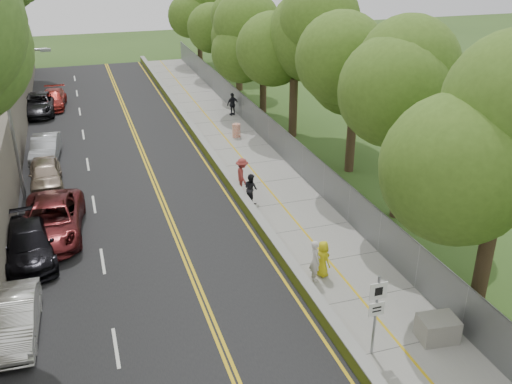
{
  "coord_description": "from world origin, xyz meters",
  "views": [
    {
      "loc": [
        -7.45,
        -16.39,
        13.1
      ],
      "look_at": [
        0.5,
        8.0,
        1.4
      ],
      "focal_mm": 40.0,
      "sensor_mm": 36.0,
      "label": 1
    }
  ],
  "objects_px": {
    "car_1": "(14,319)",
    "person_far": "(233,104)",
    "signpost": "(376,307)",
    "painter_0": "(323,259)",
    "streetlight": "(15,115)",
    "concrete_block": "(437,328)",
    "construction_barrel": "(236,130)",
    "car_2": "(52,220)"
  },
  "relations": [
    {
      "from": "car_1",
      "to": "person_far",
      "type": "height_order",
      "value": "person_far"
    },
    {
      "from": "signpost",
      "to": "painter_0",
      "type": "height_order",
      "value": "signpost"
    },
    {
      "from": "car_1",
      "to": "signpost",
      "type": "bearing_deg",
      "value": -20.3
    },
    {
      "from": "streetlight",
      "to": "person_far",
      "type": "relative_size",
      "value": 4.56
    },
    {
      "from": "signpost",
      "to": "painter_0",
      "type": "bearing_deg",
      "value": 85.45
    },
    {
      "from": "concrete_block",
      "to": "person_far",
      "type": "relative_size",
      "value": 0.75
    },
    {
      "from": "signpost",
      "to": "painter_0",
      "type": "relative_size",
      "value": 1.96
    },
    {
      "from": "construction_barrel",
      "to": "person_far",
      "type": "bearing_deg",
      "value": 76.89
    },
    {
      "from": "painter_0",
      "to": "person_far",
      "type": "bearing_deg",
      "value": -19.82
    },
    {
      "from": "construction_barrel",
      "to": "painter_0",
      "type": "height_order",
      "value": "painter_0"
    },
    {
      "from": "signpost",
      "to": "construction_barrel",
      "type": "relative_size",
      "value": 3.29
    },
    {
      "from": "signpost",
      "to": "person_far",
      "type": "distance_m",
      "value": 28.47
    },
    {
      "from": "signpost",
      "to": "painter_0",
      "type": "xyz_separation_m",
      "value": [
        0.4,
        5.02,
        -1.12
      ]
    },
    {
      "from": "signpost",
      "to": "car_1",
      "type": "bearing_deg",
      "value": 157.44
    },
    {
      "from": "car_2",
      "to": "painter_0",
      "type": "distance_m",
      "value": 12.78
    },
    {
      "from": "construction_barrel",
      "to": "concrete_block",
      "type": "relative_size",
      "value": 0.72
    },
    {
      "from": "streetlight",
      "to": "car_2",
      "type": "height_order",
      "value": "streetlight"
    },
    {
      "from": "car_1",
      "to": "car_2",
      "type": "bearing_deg",
      "value": 82.54
    },
    {
      "from": "signpost",
      "to": "concrete_block",
      "type": "xyz_separation_m",
      "value": [
        2.54,
        0.0,
        -1.48
      ]
    },
    {
      "from": "painter_0",
      "to": "construction_barrel",
      "type": "bearing_deg",
      "value": -17.97
    },
    {
      "from": "concrete_block",
      "to": "car_1",
      "type": "distance_m",
      "value": 14.84
    },
    {
      "from": "construction_barrel",
      "to": "car_2",
      "type": "relative_size",
      "value": 0.16
    },
    {
      "from": "signpost",
      "to": "car_2",
      "type": "bearing_deg",
      "value": 130.32
    },
    {
      "from": "car_2",
      "to": "painter_0",
      "type": "height_order",
      "value": "car_2"
    },
    {
      "from": "car_1",
      "to": "person_far",
      "type": "xyz_separation_m",
      "value": [
        14.65,
        23.5,
        0.18
      ]
    },
    {
      "from": "concrete_block",
      "to": "car_2",
      "type": "xyz_separation_m",
      "value": [
        -12.8,
        12.08,
        0.38
      ]
    },
    {
      "from": "person_far",
      "to": "concrete_block",
      "type": "bearing_deg",
      "value": 70.04
    },
    {
      "from": "construction_barrel",
      "to": "car_1",
      "type": "height_order",
      "value": "car_1"
    },
    {
      "from": "streetlight",
      "to": "car_2",
      "type": "distance_m",
      "value": 6.34
    },
    {
      "from": "signpost",
      "to": "concrete_block",
      "type": "distance_m",
      "value": 2.94
    },
    {
      "from": "signpost",
      "to": "person_far",
      "type": "xyz_separation_m",
      "value": [
        3.15,
        28.28,
        -1.04
      ]
    },
    {
      "from": "streetlight",
      "to": "car_1",
      "type": "xyz_separation_m",
      "value": [
        0.01,
        -12.24,
        -3.89
      ]
    },
    {
      "from": "painter_0",
      "to": "person_far",
      "type": "height_order",
      "value": "person_far"
    },
    {
      "from": "concrete_block",
      "to": "construction_barrel",
      "type": "bearing_deg",
      "value": 91.47
    },
    {
      "from": "streetlight",
      "to": "construction_barrel",
      "type": "height_order",
      "value": "streetlight"
    },
    {
      "from": "car_2",
      "to": "streetlight",
      "type": "bearing_deg",
      "value": 109.26
    },
    {
      "from": "concrete_block",
      "to": "streetlight",
      "type": "bearing_deg",
      "value": 129.57
    },
    {
      "from": "car_1",
      "to": "car_2",
      "type": "relative_size",
      "value": 0.72
    },
    {
      "from": "construction_barrel",
      "to": "streetlight",
      "type": "bearing_deg",
      "value": -155.6
    },
    {
      "from": "signpost",
      "to": "concrete_block",
      "type": "relative_size",
      "value": 2.37
    },
    {
      "from": "concrete_block",
      "to": "person_far",
      "type": "height_order",
      "value": "person_far"
    },
    {
      "from": "signpost",
      "to": "concrete_block",
      "type": "bearing_deg",
      "value": 0.07
    }
  ]
}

